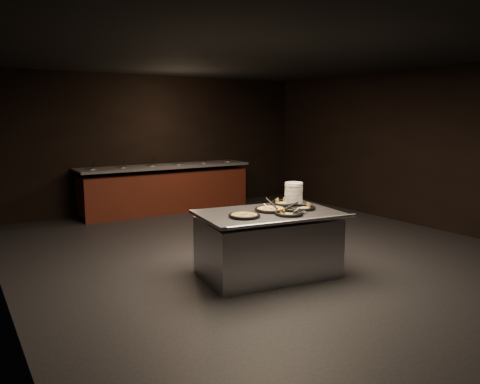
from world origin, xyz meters
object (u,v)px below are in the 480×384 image
at_px(pan_veggie_whole, 244,215).
at_px(pan_cheese_whole, 271,209).
at_px(serving_counter, 268,245).
at_px(plate_stack, 294,193).

distance_m(pan_veggie_whole, pan_cheese_whole, 0.51).
relative_size(pan_veggie_whole, pan_cheese_whole, 0.94).
bearing_deg(pan_cheese_whole, serving_counter, -148.98).
distance_m(serving_counter, plate_stack, 0.89).
bearing_deg(plate_stack, pan_veggie_whole, -160.82).
height_order(serving_counter, pan_veggie_whole, pan_veggie_whole).
xyz_separation_m(plate_stack, pan_veggie_whole, (-1.04, -0.36, -0.13)).
relative_size(serving_counter, pan_veggie_whole, 4.86).
xyz_separation_m(serving_counter, plate_stack, (0.62, 0.26, 0.57)).
height_order(serving_counter, plate_stack, plate_stack).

